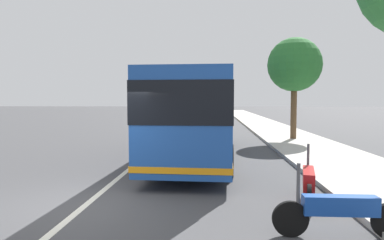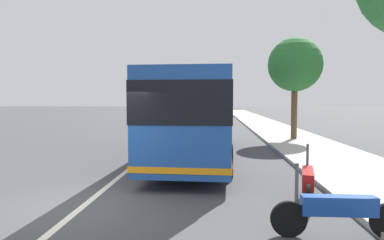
# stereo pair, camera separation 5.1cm
# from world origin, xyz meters

# --- Properties ---
(ground_plane) EXTENTS (220.00, 220.00, 0.00)m
(ground_plane) POSITION_xyz_m (0.00, 0.00, 0.00)
(ground_plane) COLOR #424244
(sidewalk_curb) EXTENTS (110.00, 3.60, 0.14)m
(sidewalk_curb) POSITION_xyz_m (10.00, -7.37, 0.07)
(sidewalk_curb) COLOR #B2ADA3
(sidewalk_curb) RESTS_ON ground
(lane_divider_line) EXTENTS (110.00, 0.16, 0.01)m
(lane_divider_line) POSITION_xyz_m (10.00, 0.00, 0.00)
(lane_divider_line) COLOR silver
(lane_divider_line) RESTS_ON ground
(coach_bus) EXTENTS (11.09, 3.03, 3.15)m
(coach_bus) POSITION_xyz_m (6.36, -2.23, 1.82)
(coach_bus) COLOR #1E4C9E
(coach_bus) RESTS_ON ground
(motorcycle_angled) EXTENTS (0.24, 2.23, 1.25)m
(motorcycle_angled) POSITION_xyz_m (-1.43, -4.89, 0.46)
(motorcycle_angled) COLOR black
(motorcycle_angled) RESTS_ON ground
(motorcycle_by_tree) EXTENTS (2.07, 0.59, 1.25)m
(motorcycle_by_tree) POSITION_xyz_m (0.54, -4.93, 0.47)
(motorcycle_by_tree) COLOR black
(motorcycle_by_tree) RESTS_ON ground
(car_side_street) EXTENTS (4.44, 2.11, 1.59)m
(car_side_street) POSITION_xyz_m (18.11, -2.13, 0.73)
(car_side_street) COLOR silver
(car_side_street) RESTS_ON ground
(car_ahead_same_lane) EXTENTS (4.22, 2.10, 1.48)m
(car_ahead_same_lane) POSITION_xyz_m (33.03, 1.89, 0.71)
(car_ahead_same_lane) COLOR black
(car_ahead_same_lane) RESTS_ON ground
(car_oncoming) EXTENTS (4.07, 1.96, 1.44)m
(car_oncoming) POSITION_xyz_m (29.38, -2.39, 0.69)
(car_oncoming) COLOR gold
(car_oncoming) RESTS_ON ground
(car_behind_bus) EXTENTS (4.59, 1.86, 1.44)m
(car_behind_bus) POSITION_xyz_m (48.00, 2.39, 0.68)
(car_behind_bus) COLOR gray
(car_behind_bus) RESTS_ON ground
(roadside_tree_mid_block) EXTENTS (2.97, 2.97, 5.74)m
(roadside_tree_mid_block) POSITION_xyz_m (11.97, -7.27, 4.22)
(roadside_tree_mid_block) COLOR brown
(roadside_tree_mid_block) RESTS_ON ground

